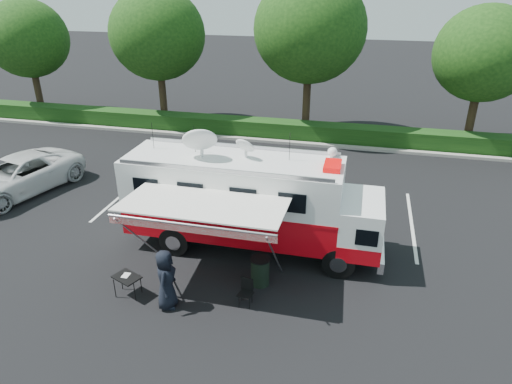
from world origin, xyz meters
TOP-DOWN VIEW (x-y plane):
  - ground_plane at (0.00, 0.00)m, footprint 120.00×120.00m
  - back_border at (1.14, 12.90)m, footprint 60.00×6.14m
  - stall_lines at (-0.50, 3.00)m, footprint 24.12×5.50m
  - command_truck at (-0.07, -0.00)m, footprint 8.59×2.36m
  - awning at (-0.84, -2.46)m, footprint 4.69×2.44m
  - white_suv at (-10.93, 1.95)m, footprint 4.05×6.19m
  - person at (-1.60, -3.58)m, footprint 0.72×0.97m
  - folding_table at (-2.93, -3.40)m, footprint 0.92×0.80m
  - folding_chair at (0.55, -2.95)m, footprint 0.46×0.48m
  - trash_bin at (0.72, -1.96)m, footprint 0.61×0.61m

SIDE VIEW (x-z plane):
  - ground_plane at x=0.00m, z-range 0.00..0.00m
  - white_suv at x=-10.93m, z-range -0.79..0.79m
  - person at x=-1.60m, z-range -0.91..0.91m
  - stall_lines at x=-0.50m, z-range 0.00..0.01m
  - trash_bin at x=0.72m, z-range 0.00..0.91m
  - folding_chair at x=0.55m, z-range 0.07..0.88m
  - folding_table at x=-2.93m, z-range 0.28..0.93m
  - command_truck at x=-0.07m, z-range -0.30..3.83m
  - awning at x=-0.84m, z-range 1.23..4.07m
  - back_border at x=1.14m, z-range 0.57..9.44m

